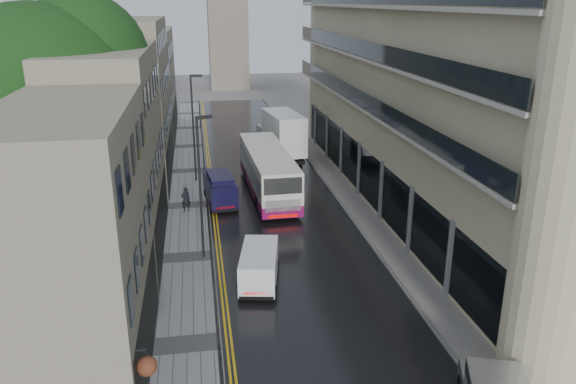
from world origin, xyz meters
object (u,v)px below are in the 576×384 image
object	(u,v)px
pedestrian	(186,199)
white_van	(240,280)
tree_near	(46,136)
white_lorry	(275,141)
lamp_post_near	(200,190)
navy_van	(211,196)
lamp_post_far	(193,129)
cream_bus	(258,187)
tree_far	(95,105)

from	to	relation	value
pedestrian	white_van	bearing A→B (deg)	85.14
tree_near	pedestrian	xyz separation A→B (m)	(6.52, 6.31, -6.00)
white_lorry	lamp_post_near	size ratio (longest dim) A/B	1.05
tree_near	navy_van	xyz separation A→B (m)	(8.20, 6.11, -5.79)
white_van	navy_van	xyz separation A→B (m)	(-0.95, 11.56, 0.23)
pedestrian	lamp_post_near	bearing A→B (deg)	80.32
white_van	navy_van	bearing A→B (deg)	105.36
tree_near	lamp_post_far	bearing A→B (deg)	60.89
pedestrian	lamp_post_near	world-z (taller)	lamp_post_near
white_lorry	pedestrian	xyz separation A→B (m)	(-7.39, -10.25, -1.20)
cream_bus	tree_near	bearing A→B (deg)	-153.71
white_van	lamp_post_near	world-z (taller)	lamp_post_near
tree_near	lamp_post_near	distance (m)	8.12
tree_near	white_van	size ratio (longest dim) A/B	3.47
tree_far	lamp_post_near	xyz separation A→B (m)	(7.21, -13.92, -2.25)
tree_near	navy_van	distance (m)	11.75
white_van	lamp_post_near	distance (m)	5.71
navy_van	pedestrian	world-z (taller)	navy_van
tree_near	white_lorry	size ratio (longest dim) A/B	1.72
white_van	lamp_post_far	size ratio (longest dim) A/B	0.50
white_lorry	white_van	distance (m)	22.56
white_lorry	lamp_post_far	distance (m)	7.85
white_van	pedestrian	bearing A→B (deg)	113.26
tree_far	navy_van	distance (m)	11.65
navy_van	lamp_post_near	distance (m)	7.61
tree_far	white_lorry	world-z (taller)	tree_far
tree_far	white_lorry	xyz separation A→B (m)	(13.61, 3.56, -4.09)
cream_bus	navy_van	size ratio (longest dim) A/B	2.66
lamp_post_far	white_lorry	bearing A→B (deg)	38.04
white_van	lamp_post_far	world-z (taller)	lamp_post_far
white_van	white_lorry	bearing A→B (deg)	88.46
lamp_post_near	lamp_post_far	distance (m)	13.91
pedestrian	lamp_post_near	distance (m)	7.90
tree_far	pedestrian	xyz separation A→B (m)	(6.22, -6.69, -5.29)
tree_far	cream_bus	world-z (taller)	tree_far
white_van	lamp_post_far	distance (m)	18.82
navy_van	pedestrian	distance (m)	1.70
tree_far	lamp_post_far	distance (m)	7.23
white_lorry	navy_van	world-z (taller)	white_lorry
pedestrian	lamp_post_far	world-z (taller)	lamp_post_far
tree_near	tree_far	world-z (taller)	tree_near
cream_bus	white_van	distance (m)	11.68
white_lorry	lamp_post_far	xyz separation A→B (m)	(-6.69, -3.58, 2.02)
pedestrian	lamp_post_far	size ratio (longest dim) A/B	0.20
tree_near	white_van	world-z (taller)	tree_near
white_van	lamp_post_near	xyz separation A→B (m)	(-1.64, 4.53, 3.05)
tree_far	lamp_post_near	distance (m)	15.84
cream_bus	lamp_post_far	world-z (taller)	lamp_post_far
tree_near	tree_far	size ratio (longest dim) A/B	1.11
lamp_post_near	white_van	bearing A→B (deg)	-89.37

